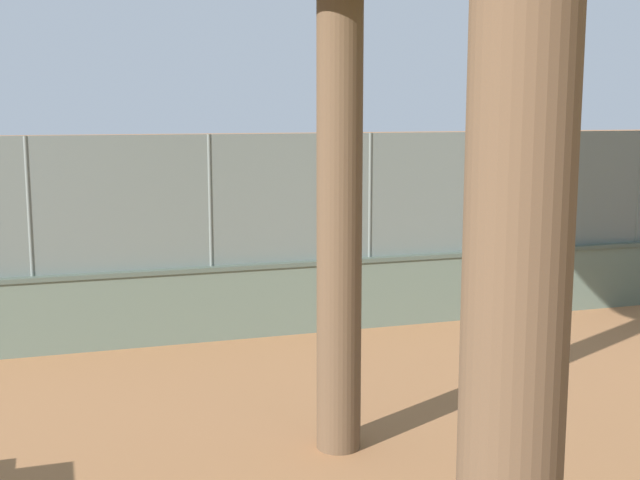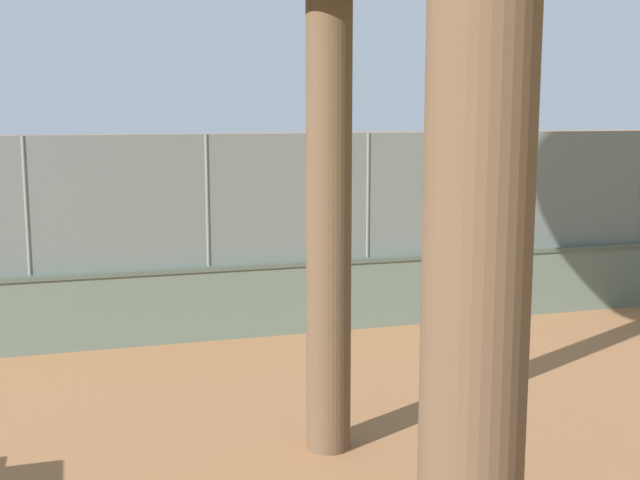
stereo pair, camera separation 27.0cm
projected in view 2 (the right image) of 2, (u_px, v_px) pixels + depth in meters
The scene contains 6 objects.
ground_plane at pixel (203, 240), 26.55m from camera, with size 260.00×260.00×0.00m, color #A36B42.
perimeter_wall at pixel (439, 286), 16.24m from camera, with size 28.05×1.41×1.36m.
fence_panel_on_wall at pixel (441, 193), 15.95m from camera, with size 27.55×1.04×2.36m.
player_foreground_swinging at pixel (381, 260), 18.25m from camera, with size 1.01×0.88×1.46m.
player_baseline_waiting at pixel (186, 250), 19.42m from camera, with size 1.07×0.66×1.50m.
sports_ball at pixel (337, 306), 17.30m from camera, with size 0.12×0.12×0.12m, color white.
Camera 2 is at (4.90, 26.04, 4.12)m, focal length 45.99 mm.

